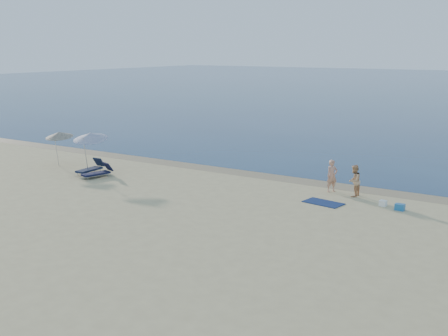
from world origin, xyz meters
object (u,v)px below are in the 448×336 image
Objects in this scene: umbrella_near at (90,136)px; person_right at (354,181)px; blue_cooler at (400,207)px; person_left at (332,176)px.

person_right is at bearing -6.50° from umbrella_near.
umbrella_near reaches higher than blue_cooler.
umbrella_near is at bearing -76.50° from person_right.
person_left is 1.04× the size of person_right.
person_left is 0.63× the size of umbrella_near.
person_left is at bearing 160.19° from blue_cooler.
person_left is at bearing -102.23° from person_right.
umbrella_near reaches higher than person_left.
person_left is 4.16m from blue_cooler.
blue_cooler is at bearing 66.26° from person_right.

